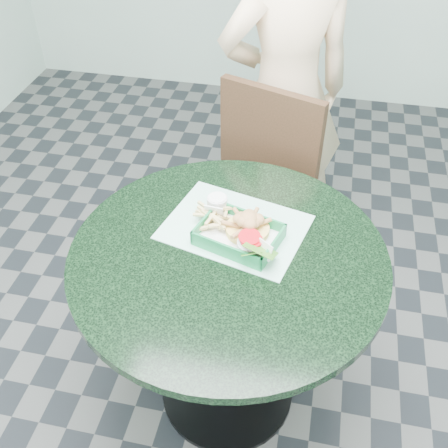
% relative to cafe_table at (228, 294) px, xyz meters
% --- Properties ---
extents(floor, '(4.00, 5.00, 0.02)m').
position_rel_cafe_table_xyz_m(floor, '(0.00, 0.00, -0.58)').
color(floor, '#303335').
rests_on(floor, ground).
extents(cafe_table, '(0.95, 0.95, 0.75)m').
position_rel_cafe_table_xyz_m(cafe_table, '(0.00, 0.00, 0.00)').
color(cafe_table, black).
rests_on(cafe_table, floor).
extents(dining_chair, '(0.44, 0.44, 0.93)m').
position_rel_cafe_table_xyz_m(dining_chair, '(0.02, 0.62, -0.05)').
color(dining_chair, '#45251A').
rests_on(dining_chair, floor).
extents(diner_person, '(0.72, 0.62, 1.68)m').
position_rel_cafe_table_xyz_m(diner_person, '(0.05, 0.95, 0.26)').
color(diner_person, beige).
rests_on(diner_person, floor).
extents(placemat, '(0.49, 0.41, 0.00)m').
position_rel_cafe_table_xyz_m(placemat, '(-0.00, 0.11, 0.17)').
color(placemat, '#9DDAC5').
rests_on(placemat, cafe_table).
extents(food_basket, '(0.24, 0.17, 0.05)m').
position_rel_cafe_table_xyz_m(food_basket, '(0.02, 0.05, 0.19)').
color(food_basket, '#157B41').
rests_on(food_basket, placemat).
extents(crab_sandwich, '(0.13, 0.13, 0.08)m').
position_rel_cafe_table_xyz_m(crab_sandwich, '(0.03, 0.09, 0.22)').
color(crab_sandwich, '#DDB354').
rests_on(crab_sandwich, food_basket).
extents(fries_pile, '(0.12, 0.13, 0.04)m').
position_rel_cafe_table_xyz_m(fries_pile, '(-0.08, 0.08, 0.21)').
color(fries_pile, '#DABD73').
rests_on(fries_pile, food_basket).
extents(sauce_ramekin, '(0.06, 0.06, 0.04)m').
position_rel_cafe_table_xyz_m(sauce_ramekin, '(-0.10, 0.13, 0.22)').
color(sauce_ramekin, silver).
rests_on(sauce_ramekin, food_basket).
extents(garnish_cup, '(0.12, 0.11, 0.05)m').
position_rel_cafe_table_xyz_m(garnish_cup, '(0.08, 0.02, 0.21)').
color(garnish_cup, silver).
rests_on(garnish_cup, food_basket).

